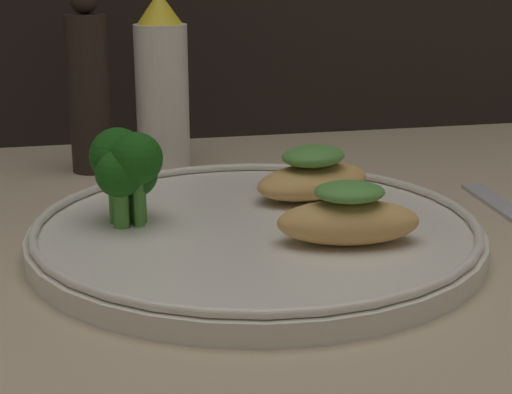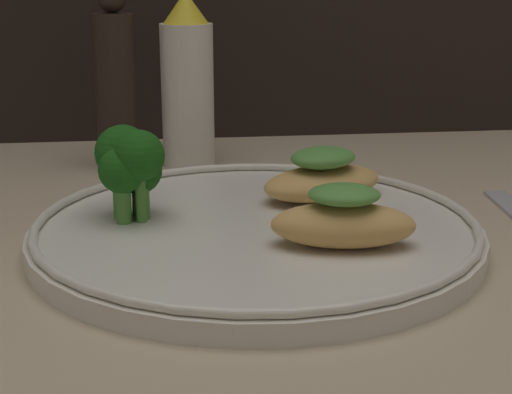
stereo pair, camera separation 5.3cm
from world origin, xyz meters
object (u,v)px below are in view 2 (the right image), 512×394
at_px(broccoli_bunch, 130,162).
at_px(sauce_bottle, 187,84).
at_px(pepper_grinder, 116,86).
at_px(plate, 256,231).

bearing_deg(broccoli_bunch, sauce_bottle, 76.82).
bearing_deg(sauce_bottle, pepper_grinder, 180.00).
xyz_separation_m(sauce_bottle, pepper_grinder, (-0.07, 0.00, -0.00)).
relative_size(sauce_bottle, pepper_grinder, 0.97).
height_order(plate, pepper_grinder, pepper_grinder).
height_order(plate, sauce_bottle, sauce_bottle).
relative_size(plate, broccoli_bunch, 4.73).
bearing_deg(plate, pepper_grinder, 114.04).
height_order(broccoli_bunch, sauce_bottle, sauce_bottle).
bearing_deg(sauce_bottle, broccoli_bunch, -103.18).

